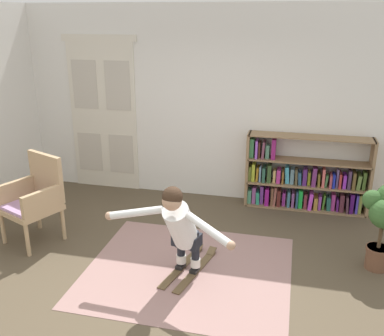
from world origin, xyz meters
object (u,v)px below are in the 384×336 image
(bookshelf, at_px, (303,180))
(skis_pair, at_px, (190,267))
(wicker_chair, at_px, (35,197))
(person_skier, at_px, (180,224))

(bookshelf, height_order, skis_pair, bookshelf)
(bookshelf, xyz_separation_m, skis_pair, (-1.22, -2.00, -0.42))
(wicker_chair, relative_size, person_skier, 0.76)
(wicker_chair, bearing_deg, skis_pair, -6.66)
(bookshelf, distance_m, wicker_chair, 3.71)
(bookshelf, distance_m, skis_pair, 2.38)
(bookshelf, xyz_separation_m, person_skier, (-1.27, -2.22, 0.22))
(bookshelf, relative_size, wicker_chair, 1.60)
(skis_pair, relative_size, person_skier, 0.69)
(skis_pair, height_order, person_skier, person_skier)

